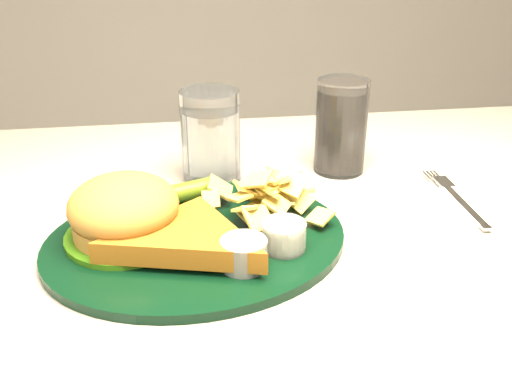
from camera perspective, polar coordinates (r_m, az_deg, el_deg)
dinner_plate at (r=0.66m, az=-6.08°, el=-2.19°), size 0.40×0.35×0.08m
water_glass at (r=0.82m, az=-4.55°, el=5.54°), size 0.10×0.10×0.13m
cola_glass at (r=0.85m, az=8.51°, el=6.51°), size 0.10×0.10×0.14m
fork_napkin at (r=0.80m, az=19.98°, el=-1.15°), size 0.13×0.16×0.01m
spoon at (r=0.76m, az=-10.49°, el=-1.38°), size 0.07×0.15×0.01m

